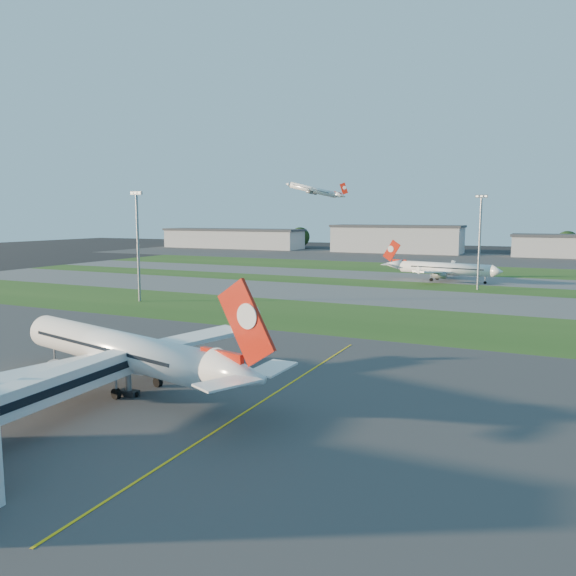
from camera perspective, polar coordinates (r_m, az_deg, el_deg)
The scene contains 21 objects.
ground at distance 64.64m, azimuth -6.69°, elevation -10.85°, with size 700.00×700.00×0.00m, color black.
apron_near at distance 64.64m, azimuth -6.69°, elevation -10.85°, with size 300.00×70.00×0.01m, color #333335.
grass_strip_a at distance 110.90m, azimuth 7.62°, elevation -3.19°, with size 300.00×34.00×0.01m, color #244918.
taxiway_a at distance 142.33m, azimuth 11.63°, elevation -0.95°, with size 300.00×32.00×0.01m, color #515154.
grass_strip_b at distance 166.54m, azimuth 13.65°, elevation 0.18°, with size 300.00×18.00×0.01m, color #244918.
taxiway_b at distance 188.02m, azimuth 14.99°, elevation 0.93°, with size 300.00×26.00×0.01m, color #515154.
grass_strip_c at distance 220.43m, azimuth 16.52°, elevation 1.79°, with size 300.00×40.00×0.01m, color #244918.
apron_far at distance 279.71m, azimuth 18.38°, elevation 2.83°, with size 400.00×80.00×0.01m, color #333335.
yellow_line at distance 62.27m, azimuth -2.69°, elevation -11.52°, with size 0.25×60.00×0.02m, color gold.
jet_bridge at distance 58.42m, azimuth -23.23°, elevation -9.28°, with size 4.20×26.90×6.20m.
airliner_parked at distance 69.15m, azimuth -16.83°, elevation -6.04°, with size 40.37×33.84×12.80m.
airliner_taxiing at distance 180.40m, azimuth 15.55°, elevation 1.90°, with size 35.25×29.64×11.09m.
airliner_departing at distance 293.29m, azimuth 2.61°, elevation 9.90°, with size 30.07×25.28×9.46m.
light_mast_west at distance 136.13m, azimuth -15.01°, elevation 4.84°, with size 3.20×0.70×25.80m.
light_mast_centre at distance 161.13m, azimuth 18.91°, elevation 5.05°, with size 3.20×0.70×25.80m.
hangar_far_west at distance 357.53m, azimuth -5.64°, elevation 5.05°, with size 91.80×23.00×12.20m.
hangar_west at distance 316.97m, azimuth 10.97°, elevation 4.93°, with size 71.40×23.00×15.20m.
tree_far_west at distance 390.10m, azimuth -9.74°, elevation 5.21°, with size 11.00×11.00×12.00m.
tree_west at distance 352.47m, azimuth 1.24°, elevation 5.21°, with size 12.10×12.10×13.20m.
tree_mid_west at distance 322.71m, azimuth 15.76°, elevation 4.51°, with size 9.90×9.90×10.80m.
tree_mid_east at distance 321.44m, azimuth 26.49°, elevation 4.18°, with size 11.55×11.55×12.60m.
Camera 1 is at (32.58, -52.08, 20.10)m, focal length 35.00 mm.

